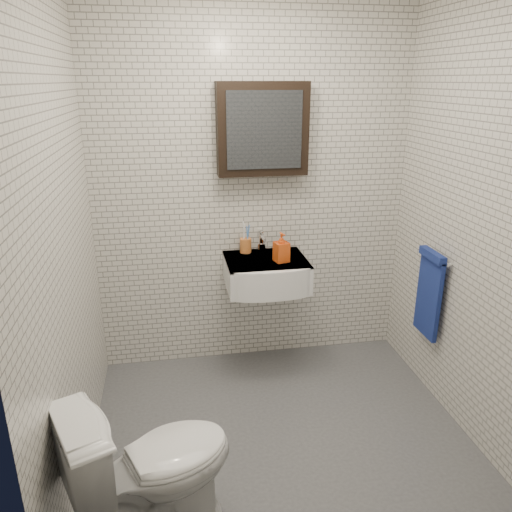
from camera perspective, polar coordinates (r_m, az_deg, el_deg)
The scene contains 9 objects.
ground at distance 3.16m, azimuth 2.95°, elevation -19.91°, with size 2.20×2.00×0.01m, color #4A4D52.
room_shell at distance 2.50m, azimuth 3.53°, elevation 6.95°, with size 2.22×2.02×2.51m.
washbasin at distance 3.40m, azimuth 1.27°, elevation -2.06°, with size 0.55×0.50×0.20m.
faucet at distance 3.53m, azimuth 0.67°, elevation 1.53°, with size 0.06×0.20×0.15m.
mirror_cabinet at distance 3.37m, azimuth 0.74°, elevation 14.27°, with size 0.60×0.15×0.60m.
towel_rail at distance 3.41m, azimuth 19.21°, elevation -3.72°, with size 0.09×0.30×0.58m.
toothbrush_cup at distance 3.53m, azimuth -1.20°, elevation 1.30°, with size 0.09×0.09×0.22m.
soap_bottle at distance 3.34m, azimuth 2.93°, elevation 1.00°, with size 0.09×0.09×0.20m, color orange.
toilet at distance 2.46m, azimuth -11.76°, elevation -22.47°, with size 0.42×0.74×0.76m, color white.
Camera 1 is at (-0.57, -2.37, 2.01)m, focal length 35.00 mm.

